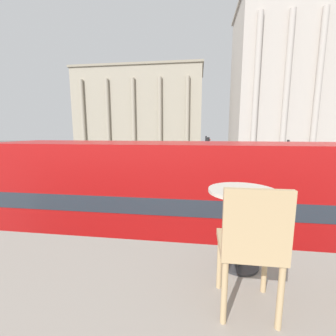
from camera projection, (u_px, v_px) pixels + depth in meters
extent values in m
cylinder|color=black|center=(309.00, 247.00, 7.76)|extent=(1.08, 0.22, 1.08)
cylinder|color=black|center=(77.00, 232.00, 8.92)|extent=(1.08, 0.22, 1.08)
cylinder|color=black|center=(33.00, 269.00, 6.55)|extent=(1.08, 0.22, 1.08)
cube|color=#B71414|center=(183.00, 230.00, 7.01)|extent=(11.37, 2.42, 1.83)
cube|color=#2D3842|center=(183.00, 195.00, 6.82)|extent=(11.14, 2.44, 0.45)
cube|color=#B71414|center=(184.00, 165.00, 6.68)|extent=(11.37, 2.42, 1.35)
cylinder|color=#2D2D30|center=(238.00, 264.00, 2.11)|extent=(0.36, 0.36, 0.02)
cylinder|color=#2D2D30|center=(240.00, 229.00, 2.05)|extent=(0.07, 0.07, 0.68)
cylinder|color=beige|center=(242.00, 191.00, 1.99)|extent=(0.60, 0.60, 0.03)
cylinder|color=tan|center=(220.00, 262.00, 1.77)|extent=(0.04, 0.04, 0.44)
cylinder|color=tan|center=(265.00, 266.00, 1.73)|extent=(0.04, 0.04, 0.44)
cylinder|color=tan|center=(224.00, 292.00, 1.44)|extent=(0.04, 0.04, 0.44)
cylinder|color=tan|center=(280.00, 297.00, 1.39)|extent=(0.04, 0.04, 0.44)
cube|color=tan|center=(248.00, 245.00, 1.54)|extent=(0.40, 0.40, 0.05)
cube|color=tan|center=(257.00, 223.00, 1.33)|extent=(0.40, 0.04, 0.42)
cube|color=#A39984|center=(142.00, 112.00, 59.20)|extent=(31.17, 14.30, 19.44)
cube|color=gray|center=(141.00, 72.00, 57.60)|extent=(31.77, 14.90, 0.50)
cylinder|color=#A39984|center=(83.00, 116.00, 53.68)|extent=(0.90, 0.90, 16.52)
cylinder|color=#A39984|center=(108.00, 115.00, 52.84)|extent=(0.90, 0.90, 16.52)
cylinder|color=#A39984|center=(133.00, 115.00, 52.00)|extent=(0.90, 0.90, 16.52)
cylinder|color=#A39984|center=(160.00, 115.00, 51.15)|extent=(0.90, 0.90, 16.52)
cylinder|color=#A39984|center=(187.00, 115.00, 50.31)|extent=(0.90, 0.90, 16.52)
cube|color=#BCB2A8|center=(299.00, 84.00, 40.14)|extent=(22.25, 13.19, 25.99)
cube|color=#ADA399|center=(306.00, 2.00, 38.01)|extent=(22.85, 13.79, 0.50)
cylinder|color=#BCB2A8|center=(256.00, 89.00, 34.76)|extent=(0.90, 0.90, 22.09)
cylinder|color=#BCB2A8|center=(287.00, 88.00, 34.16)|extent=(0.90, 0.90, 22.09)
cylinder|color=#BCB2A8|center=(318.00, 87.00, 33.56)|extent=(0.90, 0.90, 22.09)
cylinder|color=black|center=(285.00, 180.00, 11.56)|extent=(0.12, 0.12, 4.08)
cube|color=black|center=(291.00, 149.00, 11.28)|extent=(0.20, 0.24, 0.70)
sphere|color=green|center=(294.00, 146.00, 11.24)|extent=(0.14, 0.14, 0.14)
cylinder|color=black|center=(205.00, 162.00, 18.02)|extent=(0.12, 0.12, 4.15)
cube|color=black|center=(208.00, 142.00, 17.74)|extent=(0.20, 0.24, 0.70)
sphere|color=red|center=(210.00, 140.00, 17.70)|extent=(0.14, 0.14, 0.14)
cylinder|color=#282B33|center=(222.00, 174.00, 21.69)|extent=(0.14, 0.14, 0.82)
cylinder|color=#282B33|center=(224.00, 174.00, 21.67)|extent=(0.14, 0.14, 0.82)
cylinder|color=slate|center=(223.00, 167.00, 21.56)|extent=(0.32, 0.32, 0.65)
sphere|color=tan|center=(223.00, 162.00, 21.49)|extent=(0.22, 0.22, 0.22)
cylinder|color=#282B33|center=(191.00, 198.00, 13.77)|extent=(0.14, 0.14, 0.86)
cylinder|color=#282B33|center=(194.00, 199.00, 13.75)|extent=(0.14, 0.14, 0.86)
cylinder|color=silver|center=(192.00, 186.00, 13.64)|extent=(0.32, 0.32, 0.68)
sphere|color=tan|center=(193.00, 179.00, 13.56)|extent=(0.23, 0.23, 0.23)
cylinder|color=#282B33|center=(288.00, 191.00, 15.74)|extent=(0.14, 0.14, 0.78)
cylinder|color=#282B33|center=(291.00, 191.00, 15.71)|extent=(0.14, 0.14, 0.78)
cylinder|color=#606638|center=(291.00, 181.00, 15.61)|extent=(0.32, 0.32, 0.61)
sphere|color=tan|center=(291.00, 175.00, 15.55)|extent=(0.21, 0.21, 0.21)
cylinder|color=#282B33|center=(131.00, 193.00, 15.15)|extent=(0.14, 0.14, 0.84)
cylinder|color=#282B33|center=(134.00, 193.00, 15.13)|extent=(0.14, 0.14, 0.84)
cylinder|color=yellow|center=(132.00, 182.00, 15.02)|extent=(0.32, 0.32, 0.66)
sphere|color=tan|center=(132.00, 175.00, 14.95)|extent=(0.23, 0.23, 0.23)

